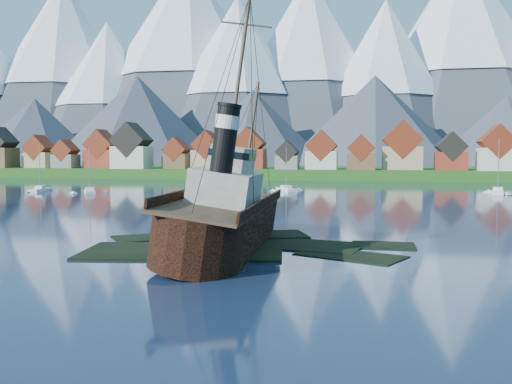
% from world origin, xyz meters
% --- Properties ---
extents(ground, '(1400.00, 1400.00, 0.00)m').
position_xyz_m(ground, '(0.00, 0.00, 0.00)').
color(ground, '#16253E').
rests_on(ground, ground).
extents(shoal, '(31.71, 21.24, 1.14)m').
position_xyz_m(shoal, '(1.78, 2.15, -0.35)').
color(shoal, black).
rests_on(shoal, ground).
extents(shore_bank, '(600.00, 80.00, 3.20)m').
position_xyz_m(shore_bank, '(0.00, 170.00, 0.00)').
color(shore_bank, '#254F16').
rests_on(shore_bank, ground).
extents(seawall, '(600.00, 2.50, 2.00)m').
position_xyz_m(seawall, '(0.00, 132.00, 0.00)').
color(seawall, '#3F3D38').
rests_on(seawall, ground).
extents(town, '(250.96, 16.69, 17.30)m').
position_xyz_m(town, '(-33.12, 152.18, 8.99)').
color(town, maroon).
rests_on(town, ground).
extents(mountains, '(965.00, 340.00, 205.00)m').
position_xyz_m(mountains, '(-0.79, 481.26, 89.34)').
color(mountains, '#2D333D').
rests_on(mountains, ground).
extents(tugboat_wreck, '(7.01, 30.21, 23.94)m').
position_xyz_m(tugboat_wreck, '(0.09, 1.48, 3.01)').
color(tugboat_wreck, black).
rests_on(tugboat_wreck, ground).
extents(sailboat_b, '(2.88, 8.12, 11.53)m').
position_xyz_m(sailboat_b, '(-60.65, 68.97, 0.27)').
color(sailboat_b, white).
rests_on(sailboat_b, ground).
extents(sailboat_c, '(5.84, 7.98, 10.40)m').
position_xyz_m(sailboat_c, '(-46.85, 66.05, 0.23)').
color(sailboat_c, white).
rests_on(sailboat_c, ground).
extents(sailboat_d, '(4.21, 9.43, 12.49)m').
position_xyz_m(sailboat_d, '(41.69, 80.12, 0.29)').
color(sailboat_d, white).
rests_on(sailboat_d, ground).
extents(sailboat_e, '(6.19, 9.13, 10.55)m').
position_xyz_m(sailboat_e, '(-4.87, 81.37, 0.23)').
color(sailboat_e, white).
rests_on(sailboat_e, ground).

